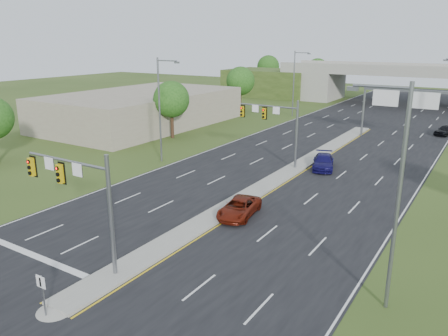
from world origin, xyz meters
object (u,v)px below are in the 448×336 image
signal_mast_near (79,189)px  car_far_b (323,162)px  sign_gantry (407,101)px  car_far_c (446,130)px  signal_mast_far (276,121)px  keep_right_sign (42,289)px  overpass (405,87)px  car_far_a (239,208)px

signal_mast_near → car_far_b: 27.38m
sign_gantry → car_far_c: 9.05m
signal_mast_far → keep_right_sign: size_ratio=3.18×
sign_gantry → car_far_c: bearing=56.6°
overpass → car_far_c: bearing=-68.9°
car_far_a → car_far_b: 15.50m
signal_mast_near → overpass: size_ratio=0.09×
signal_mast_near → car_far_b: (4.66, 26.68, -3.99)m
overpass → car_far_c: 30.71m
signal_mast_near → sign_gantry: bearing=78.8°
car_far_c → sign_gantry: bearing=-105.0°
car_far_a → car_far_c: size_ratio=1.13×
car_far_b → car_far_c: car_far_b is taller
signal_mast_far → car_far_a: bearing=-74.7°
signal_mast_near → overpass: (2.26, 80.07, -1.17)m
overpass → keep_right_sign: bearing=-90.0°
signal_mast_near → car_far_c: 53.37m
signal_mast_near → sign_gantry: (8.95, 44.99, 0.51)m
overpass → car_far_b: 53.52m
car_far_c → keep_right_sign: bearing=-82.7°
sign_gantry → keep_right_sign: bearing=-97.7°
signal_mast_near → car_far_b: signal_mast_near is taller
signal_mast_far → overpass: bearing=87.6°
overpass → car_far_b: overpass is taller
signal_mast_near → overpass: 80.11m
keep_right_sign → overpass: 84.55m
signal_mast_far → overpass: size_ratio=0.09×
signal_mast_far → sign_gantry: bearing=65.9°
keep_right_sign → car_far_c: (11.00, 56.00, -0.79)m
keep_right_sign → car_far_a: (1.50, 15.66, -0.84)m
signal_mast_near → keep_right_sign: (2.26, -4.45, -3.21)m
sign_gantry → car_far_a: 34.48m
keep_right_sign → overpass: size_ratio=0.03×
overpass → car_far_a: overpass is taller
signal_mast_far → car_far_b: bearing=19.9°
car_far_a → overpass: bearing=82.5°
signal_mast_far → keep_right_sign: bearing=-85.6°
signal_mast_near → car_far_c: size_ratio=1.68×
signal_mast_far → car_far_c: signal_mast_far is taller
keep_right_sign → car_far_c: keep_right_sign is taller
sign_gantry → car_far_b: size_ratio=2.34×
car_far_c → signal_mast_far: bearing=-98.2°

